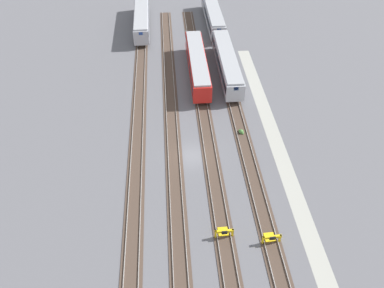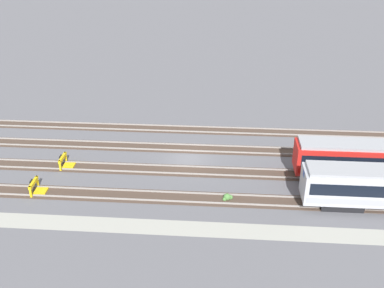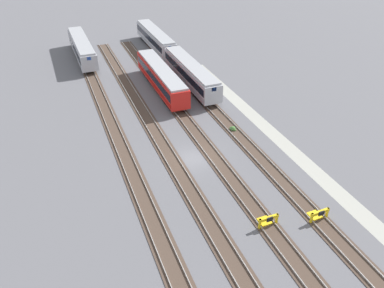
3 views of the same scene
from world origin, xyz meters
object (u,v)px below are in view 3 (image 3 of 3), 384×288
object	(u,v)px
subway_car_front_row_left_inner	(191,73)
bumper_stop_nearest_track	(318,214)
bumper_stop_near_inner_track	(267,220)
weed_clump	(233,129)
subway_car_front_row_centre	(82,48)
subway_car_front_row_right_inner	(155,39)
subway_car_front_row_leftmost	(161,78)

from	to	relation	value
subway_car_front_row_left_inner	bumper_stop_nearest_track	bearing A→B (deg)	179.90
bumper_stop_near_inner_track	subway_car_front_row_left_inner	bearing A→B (deg)	-8.74
bumper_stop_nearest_track	bumper_stop_near_inner_track	world-z (taller)	same
weed_clump	subway_car_front_row_centre	bearing A→B (deg)	22.81
subway_car_front_row_centre	bumper_stop_nearest_track	size ratio (longest dim) A/B	8.98
bumper_stop_nearest_track	weed_clump	size ratio (longest dim) A/B	2.18
subway_car_front_row_centre	subway_car_front_row_right_inner	world-z (taller)	same
subway_car_front_row_right_inner	subway_car_front_row_leftmost	bearing A→B (deg)	165.86
bumper_stop_near_inner_track	bumper_stop_nearest_track	bearing A→B (deg)	-102.55
subway_car_front_row_leftmost	bumper_stop_near_inner_track	bearing A→B (deg)	-179.93
subway_car_front_row_centre	bumper_stop_near_inner_track	xyz separation A→B (m)	(-50.39, -9.61, -1.53)
bumper_stop_near_inner_track	weed_clump	xyz separation A→B (m)	(16.27, -4.74, -0.27)
bumper_stop_nearest_track	weed_clump	bearing A→B (deg)	0.21
subway_car_front_row_right_inner	weed_clump	world-z (taller)	subway_car_front_row_right_inner
subway_car_front_row_centre	bumper_stop_nearest_track	world-z (taller)	subway_car_front_row_centre
subway_car_front_row_leftmost	subway_car_front_row_centre	distance (m)	21.06
subway_car_front_row_centre	bumper_stop_near_inner_track	distance (m)	51.32
subway_car_front_row_centre	subway_car_front_row_right_inner	xyz separation A→B (m)	(0.41, -14.40, 0.00)
bumper_stop_nearest_track	bumper_stop_near_inner_track	size ratio (longest dim) A/B	1.00
bumper_stop_near_inner_track	weed_clump	distance (m)	16.95
subway_car_front_row_leftmost	weed_clump	bearing A→B (deg)	-162.73
subway_car_front_row_left_inner	subway_car_front_row_right_inner	size ratio (longest dim) A/B	1.00
subway_car_front_row_leftmost	subway_car_front_row_centre	xyz separation A→B (m)	(18.76, 9.58, 0.00)
subway_car_front_row_leftmost	subway_car_front_row_left_inner	world-z (taller)	same
subway_car_front_row_leftmost	weed_clump	xyz separation A→B (m)	(-15.37, -4.78, -1.80)
subway_car_front_row_right_inner	subway_car_front_row_left_inner	bearing A→B (deg)	-179.78
bumper_stop_near_inner_track	weed_clump	size ratio (longest dim) A/B	2.18
weed_clump	bumper_stop_near_inner_track	bearing A→B (deg)	163.75
subway_car_front_row_left_inner	bumper_stop_near_inner_track	xyz separation A→B (m)	(-31.63, 4.86, -1.53)
subway_car_front_row_left_inner	weed_clump	size ratio (longest dim) A/B	19.57
subway_car_front_row_centre	bumper_stop_near_inner_track	world-z (taller)	subway_car_front_row_centre
subway_car_front_row_left_inner	subway_car_front_row_centre	xyz separation A→B (m)	(18.76, 14.48, 0.00)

